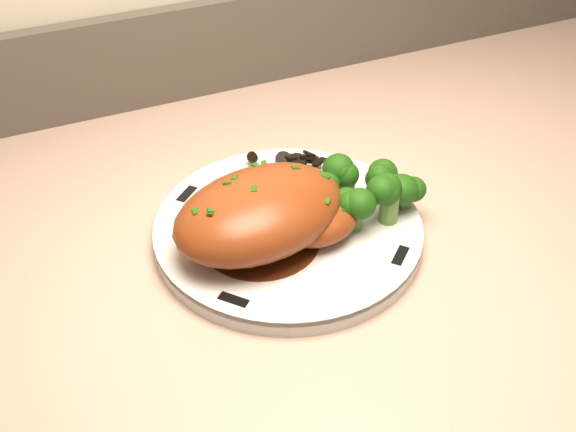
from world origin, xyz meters
name	(u,v)px	position (x,y,z in m)	size (l,w,h in m)	color
counter	(496,398)	(-0.33, 1.67, 0.44)	(2.01, 0.66, 0.99)	brown
plate	(288,231)	(-0.67, 1.68, 0.88)	(0.26, 0.26, 0.02)	silver
rim_accent_0	(331,163)	(-0.59, 1.75, 0.89)	(0.03, 0.01, 0.00)	black
rim_accent_1	(187,194)	(-0.75, 1.76, 0.89)	(0.03, 0.01, 0.00)	black
rim_accent_2	(233,300)	(-0.76, 1.60, 0.89)	(0.03, 0.01, 0.00)	black
rim_accent_3	(400,256)	(-0.60, 1.59, 0.89)	(0.03, 0.01, 0.00)	black
gravy_pool	(260,240)	(-0.71, 1.66, 0.89)	(0.11, 0.11, 0.00)	#3F1A0B
chicken_breast	(267,214)	(-0.70, 1.66, 0.92)	(0.19, 0.14, 0.07)	brown
mushroom_pile	(281,172)	(-0.65, 1.75, 0.89)	(0.08, 0.06, 0.02)	black
broccoli_florets	(367,190)	(-0.59, 1.67, 0.91)	(0.11, 0.08, 0.04)	#588538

